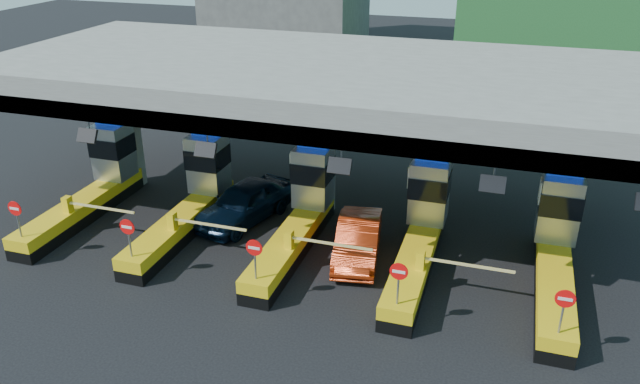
% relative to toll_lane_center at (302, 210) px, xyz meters
% --- Properties ---
extents(ground, '(120.00, 120.00, 0.00)m').
position_rel_toll_lane_center_xyz_m(ground, '(-0.00, -0.28, -1.40)').
color(ground, black).
rests_on(ground, ground).
extents(toll_canopy, '(28.00, 12.09, 7.00)m').
position_rel_toll_lane_center_xyz_m(toll_canopy, '(-0.00, 2.59, 4.74)').
color(toll_canopy, slate).
rests_on(toll_canopy, ground).
extents(toll_lane_far_left, '(4.43, 8.00, 4.16)m').
position_rel_toll_lane_center_xyz_m(toll_lane_far_left, '(-10.00, 0.00, 0.00)').
color(toll_lane_far_left, black).
rests_on(toll_lane_far_left, ground).
extents(toll_lane_left, '(4.43, 8.00, 4.16)m').
position_rel_toll_lane_center_xyz_m(toll_lane_left, '(-5.00, 0.00, 0.00)').
color(toll_lane_left, black).
rests_on(toll_lane_left, ground).
extents(toll_lane_center, '(4.43, 8.00, 4.16)m').
position_rel_toll_lane_center_xyz_m(toll_lane_center, '(0.00, 0.00, 0.00)').
color(toll_lane_center, black).
rests_on(toll_lane_center, ground).
extents(toll_lane_right, '(4.43, 8.00, 4.16)m').
position_rel_toll_lane_center_xyz_m(toll_lane_right, '(5.00, 0.00, 0.00)').
color(toll_lane_right, black).
rests_on(toll_lane_right, ground).
extents(toll_lane_far_right, '(4.43, 8.00, 4.16)m').
position_rel_toll_lane_center_xyz_m(toll_lane_far_right, '(10.00, 0.00, 0.00)').
color(toll_lane_far_right, black).
rests_on(toll_lane_far_right, ground).
extents(van, '(3.45, 5.60, 1.78)m').
position_rel_toll_lane_center_xyz_m(van, '(-3.01, 0.86, -0.51)').
color(van, black).
rests_on(van, ground).
extents(red_car, '(2.39, 4.94, 1.56)m').
position_rel_toll_lane_center_xyz_m(red_car, '(2.59, -0.69, -0.62)').
color(red_car, '#A1290C').
rests_on(red_car, ground).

